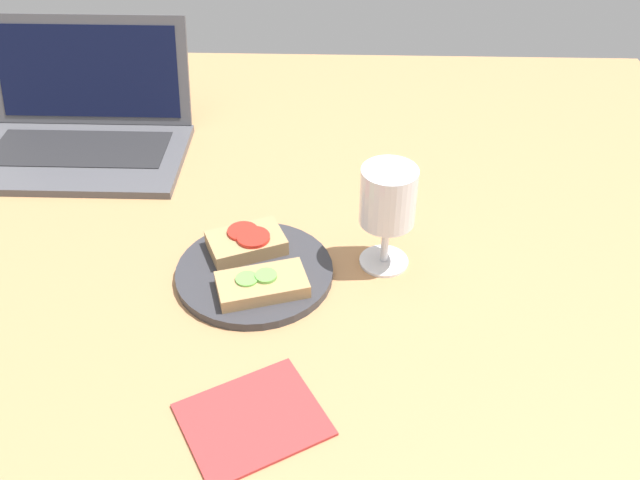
% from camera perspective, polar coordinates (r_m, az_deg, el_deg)
% --- Properties ---
extents(wooden_table, '(1.40, 1.40, 0.03)m').
position_cam_1_polar(wooden_table, '(0.99, -2.67, -2.50)').
color(wooden_table, '#B27F51').
rests_on(wooden_table, ground).
extents(plate, '(0.21, 0.21, 0.01)m').
position_cam_1_polar(plate, '(0.96, -5.25, -2.59)').
color(plate, '#333338').
rests_on(plate, wooden_table).
extents(sandwich_with_tomato, '(0.12, 0.10, 0.03)m').
position_cam_1_polar(sandwich_with_tomato, '(0.98, -5.89, -0.16)').
color(sandwich_with_tomato, '#A88456').
rests_on(sandwich_with_tomato, plate).
extents(sandwich_with_cucumber, '(0.13, 0.09, 0.02)m').
position_cam_1_polar(sandwich_with_cucumber, '(0.92, -4.67, -3.55)').
color(sandwich_with_cucumber, '#A88456').
rests_on(sandwich_with_cucumber, plate).
extents(wine_glass, '(0.07, 0.07, 0.15)m').
position_cam_1_polar(wine_glass, '(0.92, 5.46, 3.09)').
color(wine_glass, white).
rests_on(wine_glass, wooden_table).
extents(laptop, '(0.35, 0.27, 0.19)m').
position_cam_1_polar(laptop, '(1.28, -18.52, 8.77)').
color(laptop, '#4C4C51').
rests_on(laptop, wooden_table).
extents(napkin, '(0.19, 0.18, 0.00)m').
position_cam_1_polar(napkin, '(0.80, -5.39, -14.11)').
color(napkin, '#B23333').
rests_on(napkin, wooden_table).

